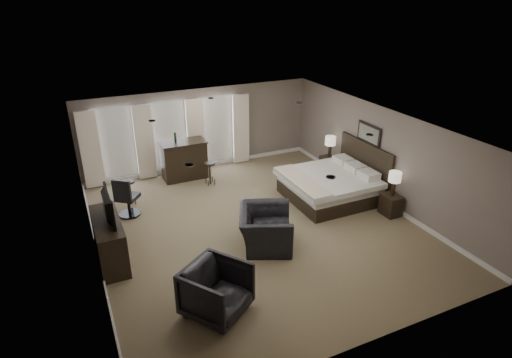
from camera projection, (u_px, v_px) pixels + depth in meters
name	position (u px, v px, depth m)	size (l,w,h in m)	color
room	(255.00, 179.00, 10.14)	(7.60, 8.60, 2.64)	#726448
window_bay	(170.00, 138.00, 13.19)	(5.25, 0.20, 2.30)	silver
bed	(332.00, 174.00, 11.80)	(2.34, 2.23, 1.49)	silver
nightstand_near	(391.00, 205.00, 11.14)	(0.41, 0.51, 0.55)	black
nightstand_far	(329.00, 166.00, 13.53)	(0.43, 0.52, 0.57)	black
lamp_near	(394.00, 184.00, 10.89)	(0.32, 0.32, 0.66)	beige
lamp_far	(330.00, 147.00, 13.27)	(0.33, 0.33, 0.68)	beige
wall_art	(369.00, 134.00, 11.81)	(0.04, 0.96, 0.56)	slate
dresser	(109.00, 240.00, 9.19)	(0.55, 1.72, 1.00)	black
tv	(105.00, 217.00, 8.95)	(1.12, 0.64, 0.15)	black
armchair_near	(265.00, 223.00, 9.70)	(1.34, 0.87, 1.17)	black
armchair_far	(216.00, 288.00, 7.68)	(1.04, 0.97, 1.07)	black
bar_counter	(184.00, 160.00, 13.13)	(1.37, 0.71, 1.20)	black
bar_stool_left	(130.00, 192.00, 11.65)	(0.33, 0.33, 0.69)	black
bar_stool_right	(210.00, 173.00, 12.82)	(0.33, 0.33, 0.70)	black
desk_chair	(128.00, 196.00, 11.00)	(0.56, 0.56, 1.10)	black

